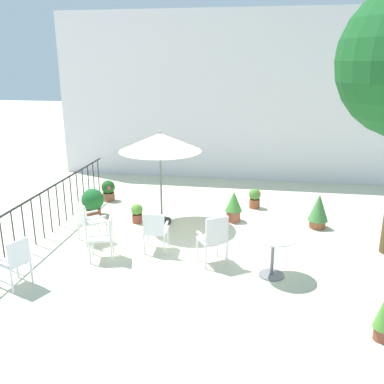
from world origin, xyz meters
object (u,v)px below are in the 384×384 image
patio_chair_2 (214,237)px  potted_plant_5 (93,201)px  patio_chair_3 (15,259)px  patio_chair_0 (105,234)px  patio_chair_4 (88,219)px  patio_umbrella_0 (160,143)px  potted_plant_6 (234,205)px  potted_plant_1 (108,190)px  patio_chair_1 (155,229)px  potted_plant_0 (137,213)px  cafe_table_0 (273,248)px  potted_plant_3 (318,210)px  potted_plant_4 (255,198)px

patio_chair_2 → potted_plant_5: bearing=146.6°
patio_chair_3 → patio_chair_0: bearing=49.3°
patio_chair_4 → patio_umbrella_0: bearing=46.4°
potted_plant_5 → potted_plant_6: (3.43, 0.17, 0.03)m
potted_plant_1 → potted_plant_6: (3.46, -1.00, 0.10)m
patio_chair_1 → potted_plant_0: (-0.82, 1.48, -0.24)m
potted_plant_5 → cafe_table_0: bearing=-29.2°
patio_chair_1 → patio_chair_3: (-1.95, -1.71, 0.02)m
patio_chair_0 → potted_plant_0: patio_chair_0 is taller
patio_chair_2 → potted_plant_1: size_ratio=1.73×
patio_umbrella_0 → patio_chair_4: bearing=-133.6°
patio_chair_0 → patio_chair_3: (-1.08, -1.26, 0.00)m
patio_chair_2 → potted_plant_3: (2.12, 2.21, -0.14)m
patio_chair_3 → potted_plant_6: patio_chair_3 is taller
potted_plant_0 → potted_plant_5: 1.25m
patio_chair_3 → potted_plant_1: bearing=91.4°
patio_chair_2 → potted_plant_4: size_ratio=1.87×
patio_chair_1 → potted_plant_1: bearing=125.0°
potted_plant_1 → potted_plant_6: potted_plant_6 is taller
potted_plant_4 → potted_plant_6: bearing=-114.3°
patio_chair_0 → patio_chair_1: 0.98m
patio_umbrella_0 → cafe_table_0: 3.60m
potted_plant_0 → cafe_table_0: bearing=-34.3°
patio_chair_1 → patio_chair_2: patio_chair_2 is taller
potted_plant_1 → patio_chair_3: bearing=-88.6°
patio_chair_2 → patio_chair_3: patio_chair_2 is taller
cafe_table_0 → potted_plant_4: 3.65m
potted_plant_3 → potted_plant_6: bearing=177.2°
patio_chair_1 → potted_plant_1: 3.60m
potted_plant_5 → potted_plant_4: bearing=17.3°
patio_chair_2 → patio_chair_3: 3.43m
patio_chair_3 → potted_plant_4: bearing=50.9°
patio_umbrella_0 → patio_chair_1: bearing=-81.0°
patio_chair_3 → potted_plant_0: patio_chair_3 is taller
potted_plant_3 → potted_plant_1: bearing=168.5°
patio_chair_3 → potted_plant_4: (3.82, 4.71, -0.23)m
patio_chair_2 → potted_plant_0: size_ratio=2.12×
potted_plant_1 → patio_umbrella_0: bearing=-37.2°
cafe_table_0 → potted_plant_0: size_ratio=1.77×
patio_chair_3 → potted_plant_5: size_ratio=1.29×
patio_chair_1 → patio_chair_0: bearing=-152.6°
potted_plant_0 → patio_chair_2: bearing=-42.2°
potted_plant_0 → potted_plant_5: bearing=166.2°
patio_chair_1 → potted_plant_5: patio_chair_1 is taller
potted_plant_1 → potted_plant_5: bearing=-88.2°
cafe_table_0 → potted_plant_4: cafe_table_0 is taller
cafe_table_0 → patio_chair_4: 3.86m
patio_umbrella_0 → patio_chair_4: (-1.25, -1.31, -1.39)m
cafe_table_0 → patio_chair_0: size_ratio=0.95×
cafe_table_0 → patio_chair_0: 3.14m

